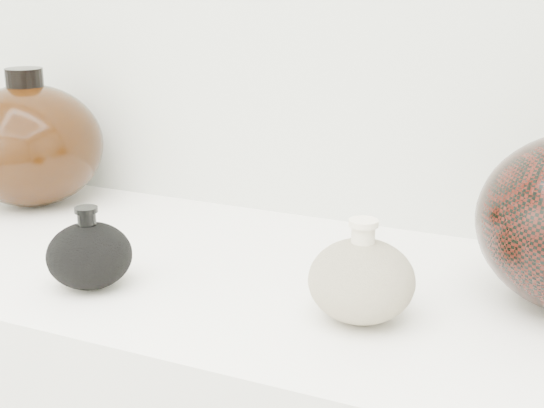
% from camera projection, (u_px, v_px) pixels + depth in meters
% --- Properties ---
extents(black_gourd_vase, '(0.12, 0.12, 0.10)m').
position_uv_depth(black_gourd_vase, '(89.00, 255.00, 0.94)').
color(black_gourd_vase, black).
rests_on(black_gourd_vase, display_counter).
extents(cream_gourd_vase, '(0.14, 0.14, 0.12)m').
position_uv_depth(cream_gourd_vase, '(361.00, 280.00, 0.84)').
color(cream_gourd_vase, beige).
rests_on(cream_gourd_vase, display_counter).
extents(left_round_pot, '(0.30, 0.30, 0.23)m').
position_uv_depth(left_round_pot, '(31.00, 145.00, 1.26)').
color(left_round_pot, black).
rests_on(left_round_pot, display_counter).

